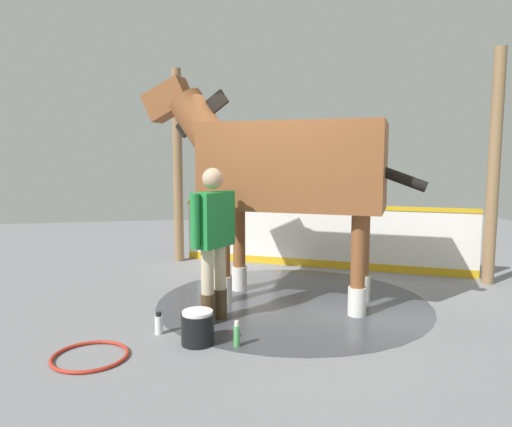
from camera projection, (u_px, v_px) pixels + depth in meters
ground_plane at (301, 300)px, 5.75m from camera, size 16.00×16.00×0.02m
wet_patch at (293, 301)px, 5.65m from camera, size 3.26×3.26×0.00m
barrier_wall at (321, 238)px, 7.40m from camera, size 2.30×4.08×1.01m
roof_post_near at (178, 167)px, 7.76m from camera, size 0.16×0.16×3.19m
roof_post_far at (494, 168)px, 6.30m from camera, size 0.16×0.16×3.19m
horse at (285, 169)px, 5.50m from camera, size 2.00×3.11×2.74m
handler at (213, 235)px, 4.86m from camera, size 0.50×0.49×1.63m
wash_bucket at (198, 328)px, 4.33m from camera, size 0.31×0.31×0.32m
bottle_shampoo at (159, 324)px, 4.58m from camera, size 0.08×0.08×0.22m
bottle_spray at (237, 335)px, 4.28m from camera, size 0.06×0.06×0.24m
hose_coil at (90, 356)px, 4.03m from camera, size 0.66×0.66×0.03m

